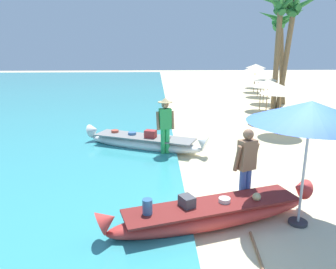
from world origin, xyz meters
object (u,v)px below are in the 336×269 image
(boat_red_foreground, at_px, (212,214))
(patio_umbrella_large, at_px, (311,112))
(palm_tree_leaning_seaward, at_px, (280,15))
(person_vendor_hatted, at_px, (165,123))
(palm_tree_tall_inland, at_px, (293,15))
(boat_white_midground, at_px, (145,142))
(person_tourist_customer, at_px, (246,164))
(palm_tree_mid_cluster, at_px, (281,28))

(boat_red_foreground, height_order, patio_umbrella_large, patio_umbrella_large)
(patio_umbrella_large, relative_size, palm_tree_leaning_seaward, 0.40)
(palm_tree_leaning_seaward, bearing_deg, person_vendor_hatted, -128.26)
(boat_red_foreground, bearing_deg, person_vendor_hatted, 100.61)
(boat_red_foreground, bearing_deg, palm_tree_tall_inland, 62.83)
(patio_umbrella_large, bearing_deg, person_vendor_hatted, 120.92)
(palm_tree_leaning_seaward, bearing_deg, palm_tree_tall_inland, -2.00)
(boat_white_midground, distance_m, patio_umbrella_large, 6.00)
(patio_umbrella_large, distance_m, palm_tree_tall_inland, 12.92)
(person_vendor_hatted, relative_size, patio_umbrella_large, 0.76)
(person_tourist_customer, bearing_deg, boat_red_foreground, -136.51)
(patio_umbrella_large, height_order, palm_tree_mid_cluster, palm_tree_mid_cluster)
(boat_white_midground, relative_size, person_vendor_hatted, 2.25)
(boat_red_foreground, xyz_separation_m, palm_tree_tall_inland, (6.09, 11.87, 4.57))
(palm_tree_mid_cluster, bearing_deg, palm_tree_tall_inland, -85.69)
(patio_umbrella_large, bearing_deg, person_tourist_customer, 138.58)
(boat_white_midground, bearing_deg, patio_umbrella_large, -56.75)
(person_vendor_hatted, height_order, palm_tree_mid_cluster, palm_tree_mid_cluster)
(boat_red_foreground, height_order, palm_tree_mid_cluster, palm_tree_mid_cluster)
(boat_red_foreground, distance_m, boat_white_midground, 4.97)
(patio_umbrella_large, bearing_deg, boat_red_foreground, -179.46)
(boat_red_foreground, height_order, boat_white_midground, boat_white_midground)
(boat_red_foreground, relative_size, palm_tree_tall_inland, 0.73)
(person_vendor_hatted, xyz_separation_m, palm_tree_leaning_seaward, (6.15, 7.79, 3.81))
(person_tourist_customer, height_order, palm_tree_tall_inland, palm_tree_tall_inland)
(person_tourist_customer, xyz_separation_m, palm_tree_leaning_seaward, (4.56, 11.12, 3.91))
(boat_white_midground, relative_size, patio_umbrella_large, 1.72)
(boat_red_foreground, height_order, person_tourist_customer, person_tourist_customer)
(boat_red_foreground, bearing_deg, patio_umbrella_large, 0.54)
(boat_red_foreground, distance_m, person_vendor_hatted, 4.25)
(palm_tree_leaning_seaward, distance_m, palm_tree_mid_cluster, 1.54)
(palm_tree_mid_cluster, bearing_deg, boat_red_foreground, -114.44)
(boat_red_foreground, height_order, palm_tree_tall_inland, palm_tree_tall_inland)
(patio_umbrella_large, relative_size, palm_tree_mid_cluster, 0.45)
(palm_tree_tall_inland, relative_size, palm_tree_leaning_seaward, 0.99)
(palm_tree_tall_inland, height_order, palm_tree_mid_cluster, palm_tree_tall_inland)
(boat_white_midground, distance_m, palm_tree_leaning_seaward, 10.89)
(boat_red_foreground, xyz_separation_m, palm_tree_mid_cluster, (5.99, 13.19, 4.04))
(boat_white_midground, bearing_deg, palm_tree_leaning_seaward, 46.34)
(person_tourist_customer, relative_size, palm_tree_leaning_seaward, 0.29)
(person_vendor_hatted, distance_m, palm_tree_mid_cluster, 11.78)
(person_vendor_hatted, relative_size, palm_tree_leaning_seaward, 0.31)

